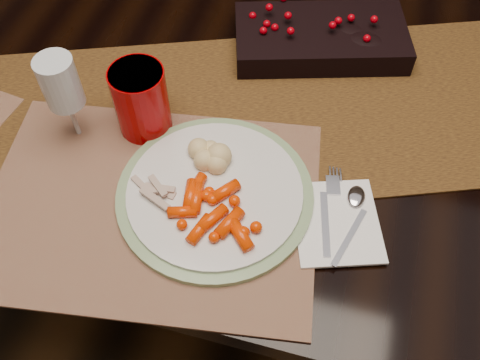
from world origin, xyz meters
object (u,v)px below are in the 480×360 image
(mashed_potatoes, at_px, (210,151))
(turkey_shreds, at_px, (150,191))
(dining_table, at_px, (264,185))
(wine_glass, at_px, (67,101))
(napkin, at_px, (336,222))
(centerpiece, at_px, (321,35))
(placemat_main, at_px, (151,204))
(red_cup, at_px, (141,101))
(dinner_plate, at_px, (215,193))
(baby_carrots, at_px, (214,211))

(mashed_potatoes, xyz_separation_m, turkey_shreds, (-0.07, -0.09, -0.01))
(dining_table, distance_m, wine_glass, 0.58)
(dining_table, xyz_separation_m, napkin, (0.17, -0.30, 0.38))
(centerpiece, xyz_separation_m, napkin, (0.09, -0.37, -0.03))
(dining_table, height_order, placemat_main, placemat_main)
(placemat_main, distance_m, turkey_shreds, 0.03)
(red_cup, bearing_deg, mashed_potatoes, -21.31)
(mashed_potatoes, xyz_separation_m, napkin, (0.21, -0.06, -0.03))
(dinner_plate, relative_size, red_cup, 2.50)
(dining_table, height_order, turkey_shreds, turkey_shreds)
(turkey_shreds, distance_m, napkin, 0.28)
(dining_table, relative_size, mashed_potatoes, 24.78)
(dinner_plate, height_order, wine_glass, wine_glass)
(placemat_main, xyz_separation_m, napkin, (0.28, 0.04, 0.00))
(centerpiece, distance_m, turkey_shreds, 0.45)
(red_cup, xyz_separation_m, wine_glass, (-0.10, -0.04, 0.02))
(napkin, xyz_separation_m, red_cup, (-0.34, 0.11, 0.06))
(dinner_plate, xyz_separation_m, baby_carrots, (0.01, -0.04, 0.02))
(dinner_plate, bearing_deg, dining_table, 86.14)
(baby_carrots, distance_m, napkin, 0.18)
(baby_carrots, relative_size, red_cup, 1.01)
(mashed_potatoes, relative_size, wine_glass, 0.45)
(wine_glass, bearing_deg, turkey_shreds, -29.70)
(dining_table, bearing_deg, red_cup, -132.40)
(placemat_main, height_order, wine_glass, wine_glass)
(placemat_main, relative_size, red_cup, 4.18)
(dining_table, distance_m, red_cup, 0.51)
(napkin, height_order, red_cup, red_cup)
(baby_carrots, bearing_deg, dinner_plate, 105.79)
(placemat_main, bearing_deg, turkey_shreds, 90.67)
(dinner_plate, bearing_deg, turkey_shreds, -161.18)
(mashed_potatoes, distance_m, turkey_shreds, 0.11)
(baby_carrots, xyz_separation_m, wine_glass, (-0.27, 0.10, 0.05))
(dining_table, xyz_separation_m, centerpiece, (0.07, 0.08, 0.41))
(turkey_shreds, bearing_deg, mashed_potatoes, 52.28)
(baby_carrots, xyz_separation_m, napkin, (0.18, 0.04, -0.02))
(baby_carrots, bearing_deg, red_cup, 137.97)
(napkin, bearing_deg, mashed_potatoes, 146.92)
(turkey_shreds, height_order, wine_glass, wine_glass)
(centerpiece, height_order, turkey_shreds, centerpiece)
(placemat_main, distance_m, wine_glass, 0.21)
(turkey_shreds, xyz_separation_m, napkin, (0.28, 0.03, -0.02))
(dining_table, bearing_deg, centerpiece, 46.48)
(dining_table, height_order, napkin, napkin)
(dining_table, distance_m, turkey_shreds, 0.53)
(mashed_potatoes, bearing_deg, dinner_plate, -67.69)
(centerpiece, xyz_separation_m, baby_carrots, (-0.08, -0.42, -0.00))
(turkey_shreds, bearing_deg, dining_table, 71.24)
(centerpiece, height_order, baby_carrots, centerpiece)
(dining_table, relative_size, turkey_shreds, 25.09)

